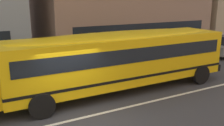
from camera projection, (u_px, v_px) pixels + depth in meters
ground_plane at (77, 119)px, 9.44m from camera, size 400.00×400.00×0.00m
sidewalk_far at (36, 72)px, 15.56m from camera, size 120.00×3.00×0.01m
lane_centreline at (77, 119)px, 9.44m from camera, size 110.00×0.16×0.01m
school_bus at (117, 57)px, 11.97m from camera, size 12.95×3.08×2.89m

